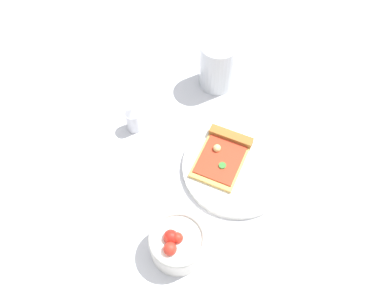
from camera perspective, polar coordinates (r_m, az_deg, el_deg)
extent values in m
plane|color=silver|center=(0.88, 3.36, -3.70)|extent=(2.40, 2.40, 0.00)
cylinder|color=white|center=(0.88, 5.97, -3.10)|extent=(0.22, 0.22, 0.01)
cube|color=#E5B256|center=(0.87, 3.88, -1.95)|extent=(0.15, 0.13, 0.01)
cube|color=#A36B2D|center=(0.90, 5.15, 0.93)|extent=(0.06, 0.09, 0.02)
cube|color=red|center=(0.87, 3.90, -1.76)|extent=(0.13, 0.12, 0.00)
sphere|color=#F2D87F|center=(0.87, 3.25, -0.55)|extent=(0.02, 0.02, 0.02)
cylinder|color=#388433|center=(0.86, 4.03, -2.89)|extent=(0.01, 0.01, 0.00)
cylinder|color=white|center=(0.79, -1.86, -13.06)|extent=(0.10, 0.10, 0.05)
torus|color=white|center=(0.76, -1.92, -12.34)|extent=(0.10, 0.10, 0.01)
sphere|color=red|center=(0.75, -2.92, -13.65)|extent=(0.02, 0.02, 0.02)
sphere|color=red|center=(0.76, -2.82, -12.14)|extent=(0.03, 0.03, 0.03)
sphere|color=red|center=(0.76, -1.92, -12.29)|extent=(0.02, 0.02, 0.02)
sphere|color=red|center=(0.76, -3.04, -12.24)|extent=(0.02, 0.02, 0.02)
cylinder|color=silver|center=(0.97, 3.43, 10.47)|extent=(0.08, 0.08, 0.12)
cylinder|color=black|center=(0.97, 3.40, 10.15)|extent=(0.07, 0.07, 0.10)
cube|color=white|center=(0.95, 4.09, 12.41)|extent=(0.02, 0.02, 0.02)
cube|color=white|center=(0.96, 3.43, 12.57)|extent=(0.02, 0.02, 0.02)
cylinder|color=silver|center=(0.92, -7.71, 3.11)|extent=(0.03, 0.03, 0.05)
cone|color=silver|center=(0.90, -7.94, 4.30)|extent=(0.03, 0.03, 0.01)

